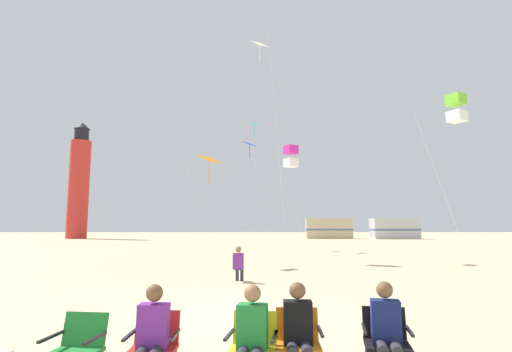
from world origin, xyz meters
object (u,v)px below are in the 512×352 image
(kite_diamond_cyan, at_px, (253,129))
(rv_van_silver, at_px, (395,229))
(camp_chair_red, at_px, (154,342))
(spectator_black_chair, at_px, (387,330))
(kite_box_magenta, at_px, (291,156))
(rv_van_tan, at_px, (329,229))
(camp_chair_orange, at_px, (298,338))
(kite_flyer_standing, at_px, (239,263))
(camp_chair_black, at_px, (386,336))
(kite_diamond_orange, at_px, (209,162))
(spectator_yellow_chair, at_px, (251,335))
(spectator_orange_chair, at_px, (298,331))
(spectator_red_chair, at_px, (151,335))
(kite_box_lime, at_px, (456,108))
(kite_diamond_white, at_px, (261,54))
(kite_diamond_blue, at_px, (251,148))
(lighthouse_distant, at_px, (79,183))
(camp_chair_green, at_px, (78,344))
(camp_chair_yellow, at_px, (253,342))

(kite_diamond_cyan, bearing_deg, rv_van_silver, 50.72)
(camp_chair_red, relative_size, spectator_black_chair, 0.71)
(kite_diamond_cyan, bearing_deg, kite_box_magenta, -79.22)
(camp_chair_red, bearing_deg, rv_van_tan, 77.47)
(camp_chair_red, bearing_deg, kite_box_magenta, 79.20)
(camp_chair_orange, relative_size, kite_flyer_standing, 0.71)
(camp_chair_black, height_order, kite_diamond_orange, kite_diamond_orange)
(spectator_yellow_chair, bearing_deg, rv_van_silver, 78.18)
(spectator_orange_chair, relative_size, spectator_black_chair, 1.00)
(spectator_red_chair, relative_size, camp_chair_orange, 1.41)
(camp_chair_red, distance_m, rv_van_silver, 54.27)
(kite_diamond_cyan, bearing_deg, kite_box_lime, -61.28)
(kite_diamond_cyan, relative_size, rv_van_tan, 1.53)
(kite_diamond_cyan, xyz_separation_m, kite_box_magenta, (1.92, -10.07, -3.99))
(rv_van_silver, bearing_deg, spectator_orange_chair, -114.35)
(kite_diamond_white, bearing_deg, rv_van_tan, 72.02)
(rv_van_silver, bearing_deg, camp_chair_red, -116.00)
(kite_diamond_white, xyz_separation_m, rv_van_tan, (10.41, 32.07, -11.27))
(spectator_orange_chair, distance_m, spectator_black_chair, 1.06)
(spectator_black_chair, distance_m, kite_diamond_blue, 27.69)
(spectator_orange_chair, height_order, kite_box_lime, kite_box_lime)
(lighthouse_distant, height_order, rv_van_silver, lighthouse_distant)
(camp_chair_green, distance_m, spectator_black_chair, 3.59)
(camp_chair_yellow, distance_m, spectator_orange_chair, 0.54)
(spectator_yellow_chair, distance_m, rv_van_silver, 54.00)
(kite_diamond_cyan, bearing_deg, spectator_orange_chair, -89.24)
(camp_chair_green, distance_m, kite_box_magenta, 17.06)
(camp_chair_yellow, bearing_deg, kite_diamond_cyan, 99.50)
(camp_chair_green, xyz_separation_m, spectator_black_chair, (3.58, 0.13, 0.11))
(kite_diamond_cyan, bearing_deg, camp_chair_orange, -89.22)
(lighthouse_distant, height_order, rv_van_tan, lighthouse_distant)
(camp_chair_green, height_order, rv_van_silver, rv_van_silver)
(kite_flyer_standing, distance_m, rv_van_tan, 44.23)
(spectator_black_chair, height_order, rv_van_silver, rv_van_silver)
(kite_box_magenta, bearing_deg, lighthouse_distant, 126.55)
(kite_diamond_cyan, height_order, kite_diamond_white, kite_diamond_white)
(kite_diamond_cyan, relative_size, kite_diamond_orange, 1.93)
(camp_chair_orange, xyz_separation_m, spectator_black_chair, (1.05, -0.10, 0.11))
(kite_diamond_cyan, bearing_deg, spectator_yellow_chair, -90.46)
(rv_van_tan, bearing_deg, kite_diamond_cyan, -108.81)
(kite_diamond_orange, bearing_deg, camp_chair_yellow, -81.76)
(spectator_red_chair, height_order, rv_van_silver, rv_van_silver)
(spectator_red_chair, bearing_deg, lighthouse_distant, 115.22)
(spectator_red_chair, relative_size, kite_diamond_white, 0.09)
(rv_van_tan, xyz_separation_m, rv_van_silver, (8.91, -1.19, 0.00))
(rv_van_tan, bearing_deg, kite_diamond_blue, -109.94)
(camp_chair_green, distance_m, kite_diamond_white, 22.87)
(kite_diamond_white, xyz_separation_m, rv_van_silver, (19.32, 30.87, -11.27))
(camp_chair_orange, bearing_deg, kite_flyer_standing, 99.54)
(camp_chair_orange, bearing_deg, kite_box_magenta, 87.24)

